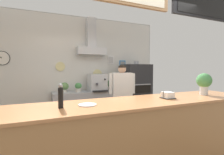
{
  "coord_description": "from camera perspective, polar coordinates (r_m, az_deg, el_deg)",
  "views": [
    {
      "loc": [
        -1.05,
        -2.26,
        1.5
      ],
      "look_at": [
        0.23,
        0.7,
        1.33
      ],
      "focal_mm": 26.84,
      "sensor_mm": 36.0,
      "label": 1
    }
  ],
  "objects": [
    {
      "name": "back_wall_assembly",
      "position": [
        4.62,
        -10.2,
        4.03
      ],
      "size": [
        4.66,
        2.85,
        2.93
      ],
      "color": "#9E9E99",
      "rests_on": "ground_plane"
    },
    {
      "name": "service_counter",
      "position": [
        2.3,
        6.57,
        -21.51
      ],
      "size": [
        3.77,
        0.75,
        1.09
      ],
      "color": "#B77F4C",
      "rests_on": "ground_plane"
    },
    {
      "name": "back_prep_counter",
      "position": [
        4.58,
        -7.9,
        -10.27
      ],
      "size": [
        1.84,
        0.57,
        0.9
      ],
      "color": "#A3A5AD",
      "rests_on": "ground_plane"
    },
    {
      "name": "pizza_oven",
      "position": [
        4.93,
        8.16,
        -4.99
      ],
      "size": [
        0.73,
        0.66,
        1.72
      ],
      "color": "#232326",
      "rests_on": "ground_plane"
    },
    {
      "name": "shop_worker",
      "position": [
        3.59,
        3.42,
        -7.54
      ],
      "size": [
        0.55,
        0.31,
        1.57
      ],
      "rotation": [
        0.0,
        0.0,
        2.9
      ],
      "color": "#232328",
      "rests_on": "ground_plane"
    },
    {
      "name": "espresso_machine",
      "position": [
        4.52,
        -5.04,
        -1.7
      ],
      "size": [
        0.44,
        0.52,
        0.45
      ],
      "color": "silver",
      "rests_on": "back_prep_counter"
    },
    {
      "name": "potted_oregano",
      "position": [
        4.37,
        -15.9,
        -3.03
      ],
      "size": [
        0.21,
        0.21,
        0.25
      ],
      "color": "beige",
      "rests_on": "back_prep_counter"
    },
    {
      "name": "potted_rosemary",
      "position": [
        4.69,
        0.02,
        -2.18
      ],
      "size": [
        0.28,
        0.28,
        0.3
      ],
      "color": "beige",
      "rests_on": "back_prep_counter"
    },
    {
      "name": "potted_thyme",
      "position": [
        4.39,
        -11.41,
        -3.14
      ],
      "size": [
        0.18,
        0.18,
        0.23
      ],
      "color": "beige",
      "rests_on": "back_prep_counter"
    },
    {
      "name": "pepper_grinder",
      "position": [
        1.82,
        -17.09,
        -6.05
      ],
      "size": [
        0.05,
        0.05,
        0.26
      ],
      "color": "black",
      "rests_on": "service_counter"
    },
    {
      "name": "basil_vase",
      "position": [
        2.97,
        28.86,
        -1.5
      ],
      "size": [
        0.22,
        0.22,
        0.34
      ],
      "color": "silver",
      "rests_on": "service_counter"
    },
    {
      "name": "napkin_holder",
      "position": [
        2.43,
        18.47,
        -5.82
      ],
      "size": [
        0.17,
        0.16,
        0.1
      ],
      "color": "#262628",
      "rests_on": "service_counter"
    },
    {
      "name": "condiment_plate",
      "position": [
        1.91,
        -8.37,
        -9.16
      ],
      "size": [
        0.2,
        0.2,
        0.01
      ],
      "color": "white",
      "rests_on": "service_counter"
    }
  ]
}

